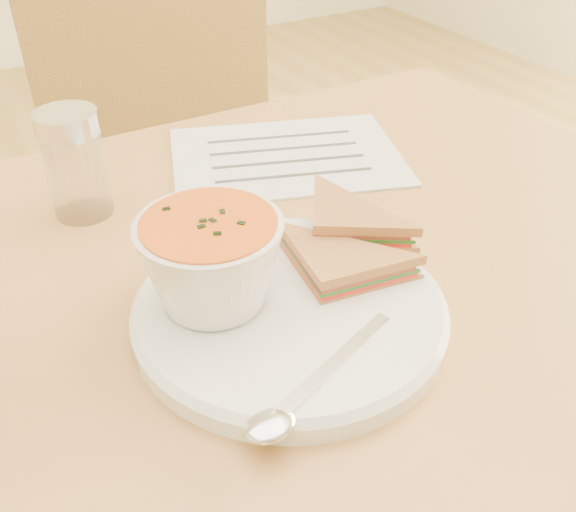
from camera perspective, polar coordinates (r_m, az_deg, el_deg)
dining_table at (r=0.88m, az=-2.09°, el=-20.91°), size 1.00×0.70×0.75m
chair_far at (r=1.17m, az=-7.41°, el=3.52°), size 0.46×0.46×0.99m
plate at (r=0.54m, az=0.14°, el=-4.97°), size 0.29×0.29×0.02m
soup_bowl at (r=0.52m, az=-6.77°, el=-0.90°), size 0.12×0.12×0.08m
sandwich_half_a at (r=0.52m, az=2.95°, el=-3.66°), size 0.11×0.11×0.03m
sandwich_half_b at (r=0.57m, az=2.21°, el=1.44°), size 0.13×0.13×0.03m
spoon at (r=0.47m, az=2.83°, el=-10.81°), size 0.19×0.10×0.01m
paper_menu at (r=0.80m, az=-0.14°, el=8.86°), size 0.33×0.28×0.00m
condiment_shaker at (r=0.69m, az=-18.38°, el=7.74°), size 0.08×0.08×0.11m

